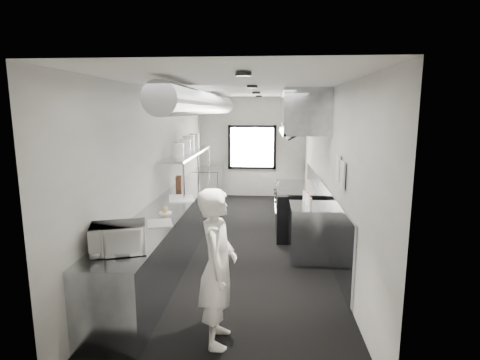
% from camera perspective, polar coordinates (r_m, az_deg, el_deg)
% --- Properties ---
extents(floor, '(3.00, 8.00, 0.01)m').
position_cam_1_polar(floor, '(7.24, 0.41, -9.24)').
color(floor, black).
rests_on(floor, ground).
extents(ceiling, '(3.00, 8.00, 0.01)m').
position_cam_1_polar(ceiling, '(6.84, 0.44, 13.46)').
color(ceiling, silver).
rests_on(ceiling, wall_back).
extents(wall_back, '(3.00, 0.02, 2.80)m').
position_cam_1_polar(wall_back, '(10.87, 1.80, 4.90)').
color(wall_back, beige).
rests_on(wall_back, floor).
extents(wall_front, '(3.00, 0.02, 2.80)m').
position_cam_1_polar(wall_front, '(3.03, -4.58, -9.49)').
color(wall_front, beige).
rests_on(wall_front, floor).
extents(wall_left, '(0.02, 8.00, 2.80)m').
position_cam_1_polar(wall_left, '(7.16, -11.65, 1.87)').
color(wall_left, beige).
rests_on(wall_left, floor).
extents(wall_right, '(0.02, 8.00, 2.80)m').
position_cam_1_polar(wall_right, '(6.97, 12.83, 1.60)').
color(wall_right, beige).
rests_on(wall_right, floor).
extents(wall_cladding, '(0.03, 5.50, 1.10)m').
position_cam_1_polar(wall_cladding, '(7.43, 12.08, -4.54)').
color(wall_cladding, gray).
rests_on(wall_cladding, wall_right).
extents(hvac_duct, '(0.40, 6.40, 0.40)m').
position_cam_1_polar(hvac_duct, '(7.30, -4.95, 11.26)').
color(hvac_duct, '#96989E').
rests_on(hvac_duct, ceiling).
extents(service_window, '(1.36, 0.05, 1.25)m').
position_cam_1_polar(service_window, '(10.84, 1.80, 4.88)').
color(service_window, white).
rests_on(service_window, wall_back).
extents(exhaust_hood, '(0.81, 2.20, 0.88)m').
position_cam_1_polar(exhaust_hood, '(7.54, 9.26, 9.92)').
color(exhaust_hood, gray).
rests_on(exhaust_hood, ceiling).
extents(prep_counter, '(0.70, 6.00, 0.90)m').
position_cam_1_polar(prep_counter, '(6.80, -9.64, -6.71)').
color(prep_counter, gray).
rests_on(prep_counter, floor).
extents(pass_shelf, '(0.45, 3.00, 0.68)m').
position_cam_1_polar(pass_shelf, '(8.03, -7.63, 3.86)').
color(pass_shelf, gray).
rests_on(pass_shelf, prep_counter).
extents(range, '(0.88, 1.60, 0.94)m').
position_cam_1_polar(range, '(7.79, 8.42, -4.34)').
color(range, black).
rests_on(range, floor).
extents(bottle_station, '(0.65, 0.80, 0.90)m').
position_cam_1_polar(bottle_station, '(6.46, 10.32, -7.65)').
color(bottle_station, gray).
rests_on(bottle_station, floor).
extents(far_work_table, '(0.70, 1.20, 0.90)m').
position_cam_1_polar(far_work_table, '(10.33, -4.80, -0.75)').
color(far_work_table, gray).
rests_on(far_work_table, floor).
extents(notice_sheet_a, '(0.02, 0.28, 0.38)m').
position_cam_1_polar(notice_sheet_a, '(5.76, 14.37, 1.77)').
color(notice_sheet_a, beige).
rests_on(notice_sheet_a, wall_right).
extents(notice_sheet_b, '(0.02, 0.28, 0.38)m').
position_cam_1_polar(notice_sheet_b, '(5.43, 14.99, 0.70)').
color(notice_sheet_b, beige).
rests_on(notice_sheet_b, wall_right).
extents(line_cook, '(0.42, 0.62, 1.66)m').
position_cam_1_polar(line_cook, '(4.06, -3.34, -12.81)').
color(line_cook, silver).
rests_on(line_cook, floor).
extents(microwave, '(0.63, 0.55, 0.32)m').
position_cam_1_polar(microwave, '(4.41, -17.64, -8.23)').
color(microwave, white).
rests_on(microwave, prep_counter).
extents(deli_tub_a, '(0.17, 0.17, 0.10)m').
position_cam_1_polar(deli_tub_a, '(4.91, -16.90, -7.58)').
color(deli_tub_a, '#ABB5A7').
rests_on(deli_tub_a, prep_counter).
extents(deli_tub_b, '(0.17, 0.17, 0.10)m').
position_cam_1_polar(deli_tub_b, '(4.90, -16.55, -7.67)').
color(deli_tub_b, '#ABB5A7').
rests_on(deli_tub_b, prep_counter).
extents(newspaper, '(0.43, 0.48, 0.01)m').
position_cam_1_polar(newspaper, '(5.39, -11.84, -6.29)').
color(newspaper, white).
rests_on(newspaper, prep_counter).
extents(small_plate, '(0.26, 0.26, 0.02)m').
position_cam_1_polar(small_plate, '(5.89, -11.06, -4.81)').
color(small_plate, white).
rests_on(small_plate, prep_counter).
extents(pastry, '(0.10, 0.10, 0.10)m').
position_cam_1_polar(pastry, '(5.87, -11.08, -4.27)').
color(pastry, tan).
rests_on(pastry, small_plate).
extents(cutting_board, '(0.55, 0.65, 0.02)m').
position_cam_1_polar(cutting_board, '(6.80, -8.75, -2.69)').
color(cutting_board, silver).
rests_on(cutting_board, prep_counter).
extents(knife_block, '(0.14, 0.24, 0.25)m').
position_cam_1_polar(knife_block, '(7.61, -9.09, -0.41)').
color(knife_block, brown).
rests_on(knife_block, prep_counter).
extents(plate_stack_a, '(0.23, 0.23, 0.25)m').
position_cam_1_polar(plate_stack_a, '(7.23, -9.17, 4.40)').
color(plate_stack_a, white).
rests_on(plate_stack_a, pass_shelf).
extents(plate_stack_b, '(0.25, 0.25, 0.28)m').
position_cam_1_polar(plate_stack_b, '(7.77, -8.15, 4.94)').
color(plate_stack_b, white).
rests_on(plate_stack_b, pass_shelf).
extents(plate_stack_c, '(0.24, 0.24, 0.34)m').
position_cam_1_polar(plate_stack_c, '(8.12, -7.64, 5.38)').
color(plate_stack_c, white).
rests_on(plate_stack_c, pass_shelf).
extents(plate_stack_d, '(0.26, 0.26, 0.35)m').
position_cam_1_polar(plate_stack_d, '(8.71, -6.83, 5.77)').
color(plate_stack_d, white).
rests_on(plate_stack_d, pass_shelf).
extents(squeeze_bottle_a, '(0.07, 0.07, 0.16)m').
position_cam_1_polar(squeeze_bottle_a, '(5.99, 10.37, -3.79)').
color(squeeze_bottle_a, silver).
rests_on(squeeze_bottle_a, bottle_station).
extents(squeeze_bottle_b, '(0.06, 0.06, 0.16)m').
position_cam_1_polar(squeeze_bottle_b, '(6.21, 10.41, -3.31)').
color(squeeze_bottle_b, silver).
rests_on(squeeze_bottle_b, bottle_station).
extents(squeeze_bottle_c, '(0.08, 0.08, 0.18)m').
position_cam_1_polar(squeeze_bottle_c, '(6.35, 10.10, -2.89)').
color(squeeze_bottle_c, silver).
rests_on(squeeze_bottle_c, bottle_station).
extents(squeeze_bottle_d, '(0.07, 0.07, 0.18)m').
position_cam_1_polar(squeeze_bottle_d, '(6.42, 9.98, -2.75)').
color(squeeze_bottle_d, silver).
rests_on(squeeze_bottle_d, bottle_station).
extents(squeeze_bottle_e, '(0.07, 0.07, 0.18)m').
position_cam_1_polar(squeeze_bottle_e, '(6.64, 9.59, -2.32)').
color(squeeze_bottle_e, silver).
rests_on(squeeze_bottle_e, bottle_station).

